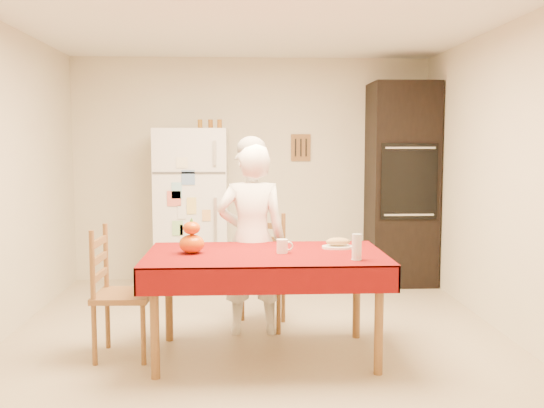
{
  "coord_description": "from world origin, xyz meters",
  "views": [
    {
      "loc": [
        -0.12,
        -4.61,
        1.54
      ],
      "look_at": [
        0.12,
        0.2,
        1.06
      ],
      "focal_mm": 40.0,
      "sensor_mm": 36.0,
      "label": 1
    }
  ],
  "objects": [
    {
      "name": "floor",
      "position": [
        0.0,
        0.0,
        0.0
      ],
      "size": [
        4.5,
        4.5,
        0.0
      ],
      "primitive_type": "plane",
      "color": "tan",
      "rests_on": "ground"
    },
    {
      "name": "pumpkin_upper",
      "position": [
        -0.48,
        -0.33,
        0.94
      ],
      "size": [
        0.12,
        0.12,
        0.09
      ],
      "primitive_type": "ellipsoid",
      "color": "red",
      "rests_on": "pumpkin_lower"
    },
    {
      "name": "spice_jar_right",
      "position": [
        -0.35,
        1.93,
        1.75
      ],
      "size": [
        0.05,
        0.05,
        0.1
      ],
      "primitive_type": "cylinder",
      "color": "#995B1B",
      "rests_on": "refrigerator"
    },
    {
      "name": "spice_jar_left",
      "position": [
        -0.56,
        1.93,
        1.75
      ],
      "size": [
        0.05,
        0.05,
        0.1
      ],
      "primitive_type": "cylinder",
      "color": "#94601B",
      "rests_on": "refrigerator"
    },
    {
      "name": "dining_table",
      "position": [
        0.05,
        -0.34,
        0.69
      ],
      "size": [
        1.7,
        1.0,
        0.76
      ],
      "color": "brown",
      "rests_on": "floor"
    },
    {
      "name": "bread_loaf",
      "position": [
        0.6,
        -0.18,
        0.81
      ],
      "size": [
        0.18,
        0.1,
        0.06
      ],
      "primitive_type": "ellipsoid",
      "color": "#9F774E",
      "rests_on": "bread_plate"
    },
    {
      "name": "spice_jar_mid",
      "position": [
        -0.45,
        1.93,
        1.75
      ],
      "size": [
        0.05,
        0.05,
        0.1
      ],
      "primitive_type": "cylinder",
      "color": "brown",
      "rests_on": "refrigerator"
    },
    {
      "name": "seated_woman",
      "position": [
        -0.04,
        0.21,
        0.77
      ],
      "size": [
        0.58,
        0.39,
        1.54
      ],
      "primitive_type": "imported",
      "rotation": [
        0.0,
        0.0,
        3.18
      ],
      "color": "white",
      "rests_on": "floor"
    },
    {
      "name": "chair_left",
      "position": [
        -1.04,
        -0.28,
        0.51
      ],
      "size": [
        0.42,
        0.43,
        0.95
      ],
      "rotation": [
        0.0,
        0.0,
        1.53
      ],
      "color": "brown",
      "rests_on": "floor"
    },
    {
      "name": "room_shell",
      "position": [
        0.0,
        0.0,
        1.62
      ],
      "size": [
        4.02,
        4.52,
        2.51
      ],
      "color": "beige",
      "rests_on": "ground"
    },
    {
      "name": "chair_far",
      "position": [
        0.04,
        0.43,
        0.51
      ],
      "size": [
        0.49,
        0.47,
        0.95
      ],
      "rotation": [
        0.0,
        0.0,
        -0.18
      ],
      "color": "brown",
      "rests_on": "floor"
    },
    {
      "name": "oven_cabinet",
      "position": [
        1.63,
        1.93,
        1.1
      ],
      "size": [
        0.7,
        0.62,
        2.2
      ],
      "color": "black",
      "rests_on": "floor"
    },
    {
      "name": "coffee_mug",
      "position": [
        0.17,
        -0.36,
        0.81
      ],
      "size": [
        0.08,
        0.08,
        0.1
      ],
      "primitive_type": "cylinder",
      "color": "white",
      "rests_on": "dining_table"
    },
    {
      "name": "pumpkin_lower",
      "position": [
        -0.48,
        -0.33,
        0.83
      ],
      "size": [
        0.18,
        0.18,
        0.13
      ],
      "primitive_type": "ellipsoid",
      "color": "red",
      "rests_on": "dining_table"
    },
    {
      "name": "wine_glass",
      "position": [
        0.65,
        -0.64,
        0.85
      ],
      "size": [
        0.07,
        0.07,
        0.18
      ],
      "primitive_type": "cylinder",
      "color": "silver",
      "rests_on": "dining_table"
    },
    {
      "name": "refrigerator",
      "position": [
        -0.65,
        1.88,
        0.85
      ],
      "size": [
        0.75,
        0.74,
        1.7
      ],
      "color": "white",
      "rests_on": "floor"
    },
    {
      "name": "bread_plate",
      "position": [
        0.6,
        -0.18,
        0.77
      ],
      "size": [
        0.24,
        0.24,
        0.02
      ],
      "primitive_type": "cylinder",
      "color": "white",
      "rests_on": "dining_table"
    }
  ]
}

